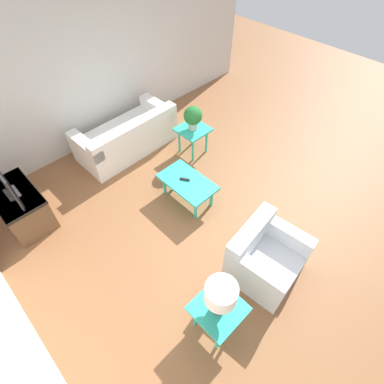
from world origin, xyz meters
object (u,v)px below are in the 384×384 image
(side_table_lamp, at_px, (218,311))
(potted_plant, at_px, (193,116))
(armchair, at_px, (264,257))
(television, at_px, (3,181))
(table_lamp, at_px, (221,295))
(side_table_plant, at_px, (193,132))
(sofa, at_px, (128,137))
(tv_stand_chest, at_px, (21,206))
(coffee_table, at_px, (187,184))

(side_table_lamp, xyz_separation_m, potted_plant, (2.50, -2.05, 0.34))
(armchair, xyz_separation_m, television, (3.07, 1.93, 0.56))
(potted_plant, relative_size, table_lamp, 0.87)
(side_table_plant, distance_m, table_lamp, 3.26)
(armchair, bearing_deg, side_table_lamp, 178.16)
(potted_plant, bearing_deg, sofa, 42.45)
(side_table_lamp, height_order, table_lamp, table_lamp)
(tv_stand_chest, relative_size, potted_plant, 2.23)
(side_table_plant, relative_size, side_table_lamp, 1.00)
(sofa, relative_size, side_table_lamp, 3.48)
(television, bearing_deg, table_lamp, -163.46)
(sofa, bearing_deg, table_lamp, 68.95)
(coffee_table, bearing_deg, side_table_lamp, 145.92)
(side_table_lamp, bearing_deg, armchair, -85.67)
(coffee_table, height_order, table_lamp, table_lamp)
(armchair, bearing_deg, potted_plant, 60.17)
(side_table_lamp, distance_m, table_lamp, 0.42)
(armchair, bearing_deg, side_table_plant, 60.17)
(side_table_lamp, xyz_separation_m, television, (3.15, 0.93, 0.42))
(coffee_table, distance_m, tv_stand_chest, 2.53)
(side_table_plant, bearing_deg, potted_plant, 180.00)
(potted_plant, bearing_deg, side_table_lamp, 140.59)
(armchair, relative_size, television, 1.11)
(sofa, height_order, potted_plant, potted_plant)
(tv_stand_chest, distance_m, table_lamp, 3.33)
(tv_stand_chest, bearing_deg, potted_plant, -102.23)
(side_table_plant, relative_size, tv_stand_chest, 0.54)
(tv_stand_chest, xyz_separation_m, television, (0.00, 0.00, 0.56))
(sofa, xyz_separation_m, coffee_table, (-1.71, 0.07, 0.08))
(tv_stand_chest, bearing_deg, television, 90.00)
(television, height_order, potted_plant, television)
(potted_plant, bearing_deg, table_lamp, 140.59)
(side_table_lamp, distance_m, potted_plant, 3.25)
(sofa, distance_m, coffee_table, 1.71)
(sofa, bearing_deg, coffee_table, 86.28)
(television, bearing_deg, potted_plant, -102.21)
(table_lamp, bearing_deg, potted_plant, -39.41)
(television, xyz_separation_m, potted_plant, (-0.65, -2.99, -0.08))
(side_table_lamp, xyz_separation_m, table_lamp, (0.00, 0.00, 0.42))
(armchair, height_order, potted_plant, potted_plant)
(television, height_order, table_lamp, television)
(sofa, relative_size, armchair, 1.93)
(coffee_table, xyz_separation_m, side_table_lamp, (-1.70, 1.15, 0.09))
(coffee_table, relative_size, tv_stand_chest, 0.93)
(coffee_table, height_order, potted_plant, potted_plant)
(potted_plant, height_order, table_lamp, table_lamp)
(side_table_plant, height_order, television, television)
(side_table_lamp, relative_size, tv_stand_chest, 0.54)
(television, distance_m, table_lamp, 3.28)
(side_table_plant, bearing_deg, television, 77.79)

